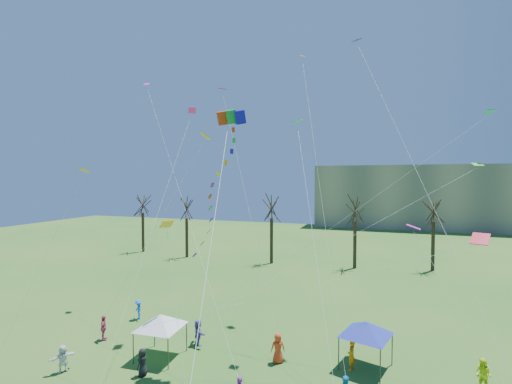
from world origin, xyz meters
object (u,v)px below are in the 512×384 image
(distant_building, at_px, (446,197))
(big_box_kite, at_px, (220,194))
(canopy_tent_white, at_px, (161,321))
(canopy_tent_blue, at_px, (366,328))

(distant_building, height_order, big_box_kite, big_box_kite)
(big_box_kite, height_order, canopy_tent_white, big_box_kite)
(big_box_kite, distance_m, canopy_tent_white, 9.40)
(distant_building, distance_m, canopy_tent_blue, 73.38)
(distant_building, relative_size, canopy_tent_white, 15.88)
(big_box_kite, bearing_deg, canopy_tent_blue, 20.23)
(distant_building, height_order, canopy_tent_blue, distant_building)
(big_box_kite, xyz_separation_m, canopy_tent_white, (-4.33, 0.11, -8.35))
(distant_building, distance_m, canopy_tent_white, 79.95)
(distant_building, relative_size, big_box_kite, 3.30)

